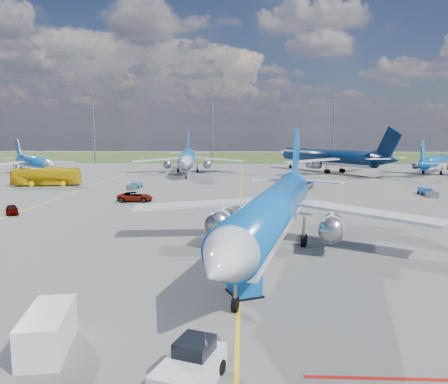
{
  "coord_description": "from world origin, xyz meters",
  "views": [
    {
      "loc": [
        0.23,
        -36.31,
        10.91
      ],
      "look_at": [
        -1.9,
        12.94,
        4.0
      ],
      "focal_mm": 35.0,
      "sensor_mm": 36.0,
      "label": 1
    }
  ],
  "objects_px": {
    "bg_jet_nnw": "(187,173)",
    "baggage_tug_e": "(427,192)",
    "bg_jet_n": "(327,172)",
    "uld_container": "(244,282)",
    "bg_jet_nw": "(35,173)",
    "pushback_tug": "(191,367)",
    "service_van": "(48,331)",
    "apron_bus": "(46,177)",
    "service_car_c": "(307,185)",
    "main_airliner": "(272,251)",
    "baggage_tug_c": "(135,186)",
    "service_car_b": "(135,197)",
    "service_car_a": "(12,210)",
    "bg_jet_ne": "(434,173)"
  },
  "relations": [
    {
      "from": "bg_jet_nnw",
      "to": "baggage_tug_e",
      "type": "distance_m",
      "value": 59.12
    },
    {
      "from": "bg_jet_nnw",
      "to": "bg_jet_n",
      "type": "relative_size",
      "value": 0.93
    },
    {
      "from": "uld_container",
      "to": "bg_jet_nnw",
      "type": "bearing_deg",
      "value": 76.02
    },
    {
      "from": "bg_jet_n",
      "to": "uld_container",
      "type": "height_order",
      "value": "bg_jet_n"
    },
    {
      "from": "bg_jet_nw",
      "to": "pushback_tug",
      "type": "relative_size",
      "value": 5.81
    },
    {
      "from": "bg_jet_nnw",
      "to": "uld_container",
      "type": "distance_m",
      "value": 85.28
    },
    {
      "from": "bg_jet_nw",
      "to": "service_van",
      "type": "xyz_separation_m",
      "value": [
        44.45,
        -90.64,
        1.01
      ]
    },
    {
      "from": "bg_jet_nw",
      "to": "pushback_tug",
      "type": "xyz_separation_m",
      "value": [
        51.94,
        -93.29,
        0.74
      ]
    },
    {
      "from": "service_van",
      "to": "apron_bus",
      "type": "bearing_deg",
      "value": 103.84
    },
    {
      "from": "bg_jet_nnw",
      "to": "uld_container",
      "type": "relative_size",
      "value": 19.39
    },
    {
      "from": "bg_jet_nnw",
      "to": "service_car_c",
      "type": "distance_m",
      "value": 39.3
    },
    {
      "from": "main_airliner",
      "to": "service_van",
      "type": "height_order",
      "value": "main_airliner"
    },
    {
      "from": "bg_jet_nw",
      "to": "bg_jet_nnw",
      "type": "relative_size",
      "value": 0.77
    },
    {
      "from": "main_airliner",
      "to": "baggage_tug_e",
      "type": "xyz_separation_m",
      "value": [
        28.65,
        35.99,
        0.56
      ]
    },
    {
      "from": "baggage_tug_c",
      "to": "baggage_tug_e",
      "type": "relative_size",
      "value": 0.91
    },
    {
      "from": "service_car_b",
      "to": "bg_jet_nnw",
      "type": "bearing_deg",
      "value": -6.22
    },
    {
      "from": "bg_jet_n",
      "to": "service_car_c",
      "type": "relative_size",
      "value": 8.95
    },
    {
      "from": "service_van",
      "to": "apron_bus",
      "type": "height_order",
      "value": "apron_bus"
    },
    {
      "from": "service_van",
      "to": "baggage_tug_e",
      "type": "relative_size",
      "value": 0.87
    },
    {
      "from": "bg_jet_nnw",
      "to": "service_car_c",
      "type": "height_order",
      "value": "bg_jet_nnw"
    },
    {
      "from": "bg_jet_n",
      "to": "pushback_tug",
      "type": "relative_size",
      "value": 8.03
    },
    {
      "from": "service_car_c",
      "to": "main_airliner",
      "type": "bearing_deg",
      "value": -82.87
    },
    {
      "from": "bg_jet_nw",
      "to": "uld_container",
      "type": "distance_m",
      "value": 98.89
    },
    {
      "from": "service_car_b",
      "to": "baggage_tug_e",
      "type": "xyz_separation_m",
      "value": [
        48.13,
        8.39,
        -0.19
      ]
    },
    {
      "from": "uld_container",
      "to": "apron_bus",
      "type": "relative_size",
      "value": 0.16
    },
    {
      "from": "apron_bus",
      "to": "baggage_tug_e",
      "type": "xyz_separation_m",
      "value": [
        70.79,
        -10.64,
        -1.28
      ]
    },
    {
      "from": "bg_jet_nnw",
      "to": "baggage_tug_c",
      "type": "distance_m",
      "value": 31.04
    },
    {
      "from": "bg_jet_nw",
      "to": "uld_container",
      "type": "bearing_deg",
      "value": -99.19
    },
    {
      "from": "main_airliner",
      "to": "service_car_a",
      "type": "bearing_deg",
      "value": 166.54
    },
    {
      "from": "bg_jet_nnw",
      "to": "apron_bus",
      "type": "distance_m",
      "value": 36.74
    },
    {
      "from": "bg_jet_nnw",
      "to": "uld_container",
      "type": "xyz_separation_m",
      "value": [
        14.5,
        -84.04,
        0.85
      ]
    },
    {
      "from": "main_airliner",
      "to": "service_car_a",
      "type": "xyz_separation_m",
      "value": [
        -33.2,
        16.64,
        0.62
      ]
    },
    {
      "from": "bg_jet_n",
      "to": "service_car_b",
      "type": "distance_m",
      "value": 63.68
    },
    {
      "from": "service_car_b",
      "to": "baggage_tug_c",
      "type": "distance_m",
      "value": 15.93
    },
    {
      "from": "baggage_tug_c",
      "to": "service_van",
      "type": "bearing_deg",
      "value": -69.41
    },
    {
      "from": "main_airliner",
      "to": "baggage_tug_c",
      "type": "height_order",
      "value": "main_airliner"
    },
    {
      "from": "apron_bus",
      "to": "main_airliner",
      "type": "bearing_deg",
      "value": -148.03
    },
    {
      "from": "service_van",
      "to": "uld_container",
      "type": "bearing_deg",
      "value": 28.44
    },
    {
      "from": "bg_jet_nw",
      "to": "main_airliner",
      "type": "relative_size",
      "value": 0.77
    },
    {
      "from": "service_van",
      "to": "service_car_c",
      "type": "relative_size",
      "value": 0.93
    },
    {
      "from": "bg_jet_ne",
      "to": "baggage_tug_e",
      "type": "xyz_separation_m",
      "value": [
        -18.06,
        -39.96,
        0.56
      ]
    },
    {
      "from": "apron_bus",
      "to": "service_car_a",
      "type": "height_order",
      "value": "apron_bus"
    },
    {
      "from": "main_airliner",
      "to": "pushback_tug",
      "type": "relative_size",
      "value": 7.57
    },
    {
      "from": "main_airliner",
      "to": "bg_jet_n",
      "type": "bearing_deg",
      "value": 89.06
    },
    {
      "from": "pushback_tug",
      "to": "bg_jet_nnw",
      "type": "bearing_deg",
      "value": 115.78
    },
    {
      "from": "main_airliner",
      "to": "baggage_tug_e",
      "type": "relative_size",
      "value": 7.87
    },
    {
      "from": "service_van",
      "to": "service_car_a",
      "type": "height_order",
      "value": "service_van"
    },
    {
      "from": "bg_jet_n",
      "to": "service_van",
      "type": "bearing_deg",
      "value": 37.37
    },
    {
      "from": "baggage_tug_e",
      "to": "pushback_tug",
      "type": "bearing_deg",
      "value": -120.22
    },
    {
      "from": "main_airliner",
      "to": "service_car_b",
      "type": "relative_size",
      "value": 7.71
    }
  ]
}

